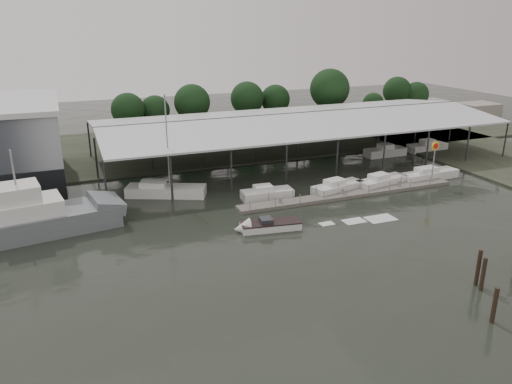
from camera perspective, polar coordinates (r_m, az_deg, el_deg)
name	(u,v)px	position (r m, az deg, el deg)	size (l,w,h in m)	color
ground	(266,251)	(45.28, 1.10, -6.72)	(200.00, 200.00, 0.00)	black
land_strip_far	(166,147)	(83.46, -10.22, 5.12)	(140.00, 30.00, 0.30)	#3C4231
covered_boat_shed	(298,118)	(74.61, 4.85, 8.47)	(58.24, 24.00, 6.96)	silver
floating_dock	(349,194)	(59.98, 10.64, -0.27)	(28.00, 2.00, 1.40)	#635E57
shell_fuel_sign	(434,154)	(65.98, 19.73, 4.07)	(1.10, 0.18, 5.55)	gray
distant_commercial_buildings	(442,111)	(112.72, 20.52, 8.69)	(22.00, 8.00, 4.00)	gray
grey_trawler	(34,219)	(52.63, -24.06, -2.81)	(17.18, 7.43, 8.84)	slate
white_sailboat	(165,191)	(59.87, -10.38, 0.16)	(9.54, 6.16, 12.14)	white
speedboat_underway	(265,226)	(49.45, 1.04, -3.92)	(17.60, 4.50, 2.00)	white
moored_cruiser_0	(267,193)	(58.01, 1.22, -0.17)	(6.14, 2.60, 1.70)	white
moored_cruiser_1	(338,187)	(61.02, 9.30, 0.55)	(7.22, 3.68, 1.70)	white
moored_cruiser_2	(381,182)	(64.29, 14.14, 1.17)	(7.38, 3.53, 1.70)	white
moored_cruiser_3	(429,175)	(68.99, 19.13, 1.89)	(8.55, 2.79, 1.70)	white
horizon_tree_line	(285,97)	(95.16, 3.30, 10.74)	(64.23, 10.15, 11.24)	black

